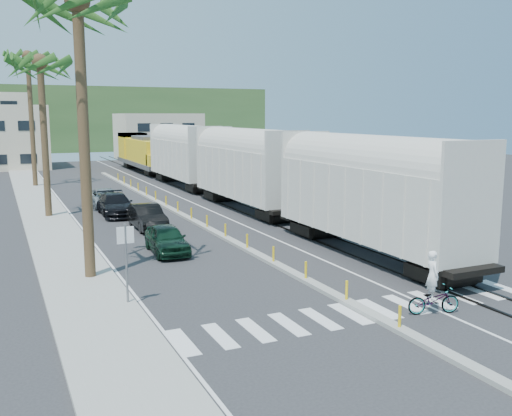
{
  "coord_description": "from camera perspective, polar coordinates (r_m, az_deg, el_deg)",
  "views": [
    {
      "loc": [
        -11.26,
        -17.74,
        6.77
      ],
      "look_at": [
        0.86,
        8.81,
        2.0
      ],
      "focal_mm": 40.0,
      "sensor_mm": 36.0,
      "label": 1
    }
  ],
  "objects": [
    {
      "name": "lane_markings",
      "position": [
        44.22,
        -12.36,
        0.26
      ],
      "size": [
        9.42,
        90.0,
        0.01
      ],
      "color": "silver",
      "rests_on": "ground"
    },
    {
      "name": "car_second",
      "position": [
        34.81,
        -10.83,
        -0.87
      ],
      "size": [
        1.62,
        4.49,
        1.47
      ],
      "primitive_type": "imported",
      "rotation": [
        0.0,
        0.0,
        0.01
      ],
      "color": "black",
      "rests_on": "ground"
    },
    {
      "name": "palm_trees",
      "position": [
        40.76,
        -20.65,
        14.39
      ],
      "size": [
        3.5,
        37.2,
        13.75
      ],
      "color": "brown",
      "rests_on": "ground"
    },
    {
      "name": "hillside",
      "position": [
        118.28,
        -19.29,
        8.39
      ],
      "size": [
        80.0,
        20.0,
        12.0
      ],
      "primitive_type": "cube",
      "color": "#385628",
      "rests_on": "ground"
    },
    {
      "name": "crosswalk",
      "position": [
        20.5,
        10.58,
        -10.15
      ],
      "size": [
        14.0,
        2.2,
        0.01
      ],
      "primitive_type": "cube",
      "color": "silver",
      "rests_on": "ground"
    },
    {
      "name": "median",
      "position": [
        39.91,
        -7.8,
        -0.45
      ],
      "size": [
        0.45,
        60.0,
        0.85
      ],
      "color": "gray",
      "rests_on": "ground"
    },
    {
      "name": "ground",
      "position": [
        22.07,
        7.57,
        -8.66
      ],
      "size": [
        140.0,
        140.0,
        0.0
      ],
      "primitive_type": "plane",
      "color": "#28282B",
      "rests_on": "ground"
    },
    {
      "name": "street_sign",
      "position": [
        20.69,
        -12.87,
        -4.36
      ],
      "size": [
        0.6,
        0.08,
        3.0
      ],
      "color": "slate",
      "rests_on": "ground"
    },
    {
      "name": "rails",
      "position": [
        49.01,
        -4.93,
        1.34
      ],
      "size": [
        1.56,
        100.0,
        0.06
      ],
      "color": "black",
      "rests_on": "ground"
    },
    {
      "name": "buildings",
      "position": [
        89.56,
        -21.6,
        7.1
      ],
      "size": [
        38.0,
        27.0,
        10.0
      ],
      "color": "beige",
      "rests_on": "ground"
    },
    {
      "name": "sidewalk",
      "position": [
        43.35,
        -20.59,
        -0.2
      ],
      "size": [
        3.0,
        90.0,
        0.15
      ],
      "primitive_type": "cube",
      "color": "gray",
      "rests_on": "ground"
    },
    {
      "name": "freight_train",
      "position": [
        46.2,
        -3.86,
        4.46
      ],
      "size": [
        3.0,
        60.94,
        5.85
      ],
      "color": "beige",
      "rests_on": "ground"
    },
    {
      "name": "car_rear",
      "position": [
        44.16,
        -14.81,
        1.0
      ],
      "size": [
        2.35,
        4.74,
        1.29
      ],
      "primitive_type": "imported",
      "rotation": [
        0.0,
        0.0,
        0.02
      ],
      "color": "#B3B6B8",
      "rests_on": "ground"
    },
    {
      "name": "car_lead",
      "position": [
        28.57,
        -8.91,
        -3.09
      ],
      "size": [
        2.01,
        4.28,
        1.41
      ],
      "primitive_type": "imported",
      "rotation": [
        0.0,
        0.0,
        -0.04
      ],
      "color": "black",
      "rests_on": "ground"
    },
    {
      "name": "car_third",
      "position": [
        39.9,
        -13.84,
        0.33
      ],
      "size": [
        2.3,
        5.22,
        1.49
      ],
      "primitive_type": "imported",
      "rotation": [
        0.0,
        0.0,
        -0.02
      ],
      "color": "black",
      "rests_on": "ground"
    },
    {
      "name": "cyclist",
      "position": [
        20.67,
        17.3,
        -8.23
      ],
      "size": [
        1.56,
        2.17,
        2.24
      ],
      "rotation": [
        0.0,
        0.0,
        1.31
      ],
      "color": "#9EA0A5",
      "rests_on": "ground"
    }
  ]
}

